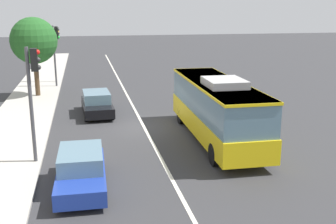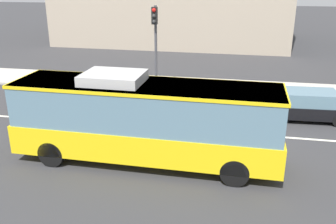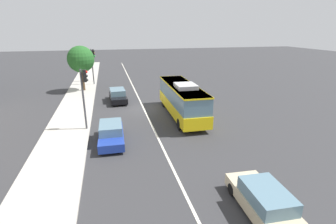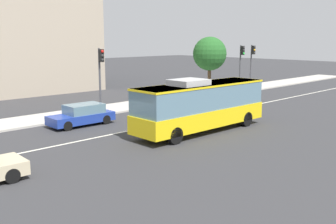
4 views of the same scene
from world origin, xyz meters
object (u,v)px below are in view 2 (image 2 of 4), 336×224
at_px(sedan_blue, 99,87).
at_px(sedan_black, 306,105).
at_px(transit_bus, 145,118).
at_px(traffic_light_near_corner, 155,35).

xyz_separation_m(sedan_blue, sedan_black, (11.24, -1.03, 0.00)).
bearing_deg(sedan_black, transit_bus, 38.60).
bearing_deg(sedan_blue, traffic_light_near_corner, -146.35).
relative_size(transit_bus, traffic_light_near_corner, 1.93).
relative_size(transit_bus, sedan_blue, 2.21).
xyz_separation_m(sedan_black, traffic_light_near_corner, (-8.31, 2.89, 2.84)).
bearing_deg(sedan_black, traffic_light_near_corner, -21.78).
xyz_separation_m(transit_bus, traffic_light_near_corner, (-1.59, 8.78, 1.75)).
distance_m(sedan_blue, sedan_black, 11.28).
bearing_deg(sedan_blue, sedan_black, 176.00).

